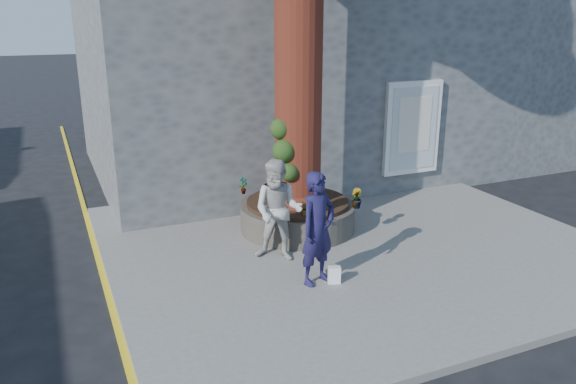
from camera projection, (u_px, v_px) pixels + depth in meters
name	position (u px, v px, depth m)	size (l,w,h in m)	color
ground	(304.00, 282.00, 9.37)	(120.00, 120.00, 0.00)	black
pavement	(352.00, 243.00, 10.79)	(9.00, 8.00, 0.12)	slate
yellow_line	(107.00, 291.00, 9.07)	(0.10, 30.00, 0.01)	yellow
stone_shop	(276.00, 56.00, 15.64)	(10.30, 8.30, 6.30)	#4E5154
neighbour_shop	(496.00, 54.00, 18.76)	(6.00, 8.00, 6.00)	#4E5154
planter	(298.00, 215.00, 11.29)	(2.30, 2.30, 0.60)	black
man	(318.00, 229.00, 8.84)	(0.68, 0.44, 1.85)	#19163D
woman	(278.00, 210.00, 9.72)	(0.88, 0.69, 1.81)	#B9B6B1
shopping_bag	(334.00, 275.00, 9.04)	(0.20, 0.12, 0.28)	white
plant_a	(243.00, 185.00, 11.56)	(0.19, 0.13, 0.36)	gray
plant_b	(357.00, 198.00, 10.72)	(0.21, 0.20, 0.38)	gray
plant_c	(357.00, 199.00, 10.73)	(0.19, 0.19, 0.35)	gray
plant_d	(307.00, 208.00, 10.33)	(0.26, 0.23, 0.29)	gray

